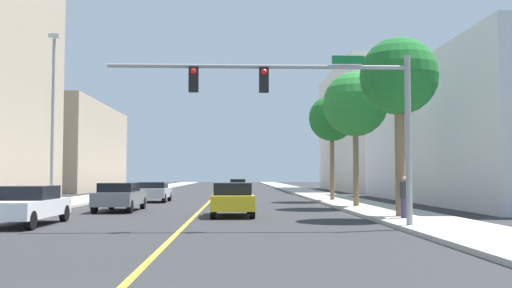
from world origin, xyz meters
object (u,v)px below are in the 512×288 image
car_white (28,205)px  car_black (237,185)px  palm_near (399,78)px  palm_far (332,119)px  car_gray (120,196)px  car_yellow (232,199)px  pedestrian (405,197)px  street_lamp (53,112)px  car_silver (154,191)px  traffic_signal_mast (312,98)px  palm_mid (355,105)px

car_white → car_black: size_ratio=0.98×
palm_near → palm_far: palm_near is taller
car_gray → car_black: 30.87m
car_gray → car_yellow: size_ratio=1.13×
palm_far → pedestrian: (0.09, -15.88, -4.67)m
street_lamp → car_gray: (3.70, -0.85, -4.33)m
car_yellow → car_black: bearing=88.4°
car_white → street_lamp: bearing=-76.0°
car_silver → pedestrian: bearing=-52.7°
traffic_signal_mast → car_yellow: size_ratio=2.49×
car_yellow → car_black: 33.94m
car_silver → pedestrian: pedestrian is taller
street_lamp → car_silver: street_lamp is taller
palm_near → palm_mid: 7.45m
palm_far → car_black: 22.62m
car_yellow → car_silver: bearing=111.1°
pedestrian → street_lamp: bearing=164.3°
palm_near → car_silver: palm_near is taller
street_lamp → car_yellow: (9.35, -4.50, -4.32)m
car_yellow → car_black: size_ratio=0.87×
palm_mid → car_white: size_ratio=1.60×
street_lamp → palm_mid: street_lamp is taller
palm_far → car_black: (-6.35, 21.15, -4.89)m
palm_mid → car_yellow: palm_mid is taller
palm_near → palm_far: 14.89m
traffic_signal_mast → car_black: size_ratio=2.17×
palm_near → palm_far: size_ratio=1.04×
car_yellow → pedestrian: size_ratio=2.54×
traffic_signal_mast → street_lamp: bearing=138.5°
palm_mid → traffic_signal_mast: bearing=-108.9°
palm_mid → palm_far: size_ratio=1.03×
car_silver → car_black: size_ratio=0.83×
car_yellow → car_gray: bearing=146.1°
palm_mid → car_yellow: bearing=-141.2°
car_gray → car_silver: car_gray is taller
palm_near → palm_mid: (-0.21, 7.45, -0.16)m
street_lamp → pedestrian: (16.07, -7.60, -4.15)m
car_silver → pedestrian: 20.13m
street_lamp → car_silver: size_ratio=2.32×
traffic_signal_mast → car_silver: (-8.04, 19.18, -3.66)m
car_yellow → palm_near: bearing=-18.3°
palm_near → palm_mid: size_ratio=1.01×
palm_near → car_gray: 14.65m
palm_mid → car_black: (-6.36, 28.60, -4.91)m
car_gray → pedestrian: (12.37, -6.74, 0.19)m
car_gray → palm_far: bearing=37.2°
palm_far → car_white: 22.48m
car_yellow → car_silver: (-5.34, 13.02, -0.05)m
palm_mid → car_silver: bearing=147.3°
palm_far → pedestrian: bearing=-89.7°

